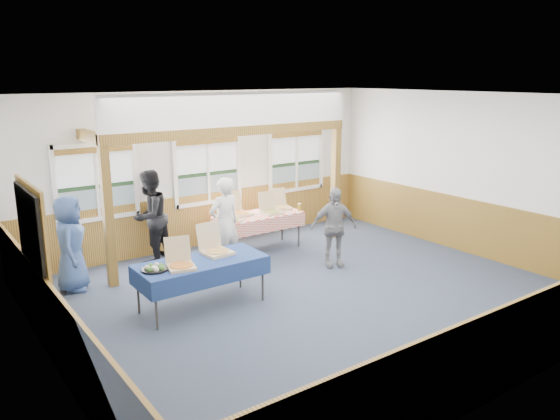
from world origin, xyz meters
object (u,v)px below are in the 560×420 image
object	(u,v)px
table_left	(201,264)
man_blue	(70,243)
woman_white	(224,224)
table_right	(259,217)
person_grey	(334,227)
woman_black	(150,217)

from	to	relation	value
table_left	man_blue	xyz separation A→B (m)	(-1.42, 1.88, 0.10)
woman_white	man_blue	bearing A→B (deg)	-18.73
table_right	person_grey	xyz separation A→B (m)	(0.61, -1.62, 0.05)
person_grey	man_blue	bearing A→B (deg)	-177.33
table_left	woman_white	size ratio (longest dim) A/B	1.23
woman_white	table_right	bearing A→B (deg)	-158.66
woman_black	person_grey	bearing A→B (deg)	106.05
person_grey	table_right	bearing A→B (deg)	133.94
table_left	person_grey	size ratio (longest dim) A/B	1.41
table_right	person_grey	world-z (taller)	person_grey
table_right	woman_black	xyz separation A→B (m)	(-2.07, 0.61, 0.19)
table_right	woman_black	bearing A→B (deg)	148.28
man_blue	person_grey	xyz separation A→B (m)	(4.31, -1.63, -0.05)
man_blue	person_grey	size ratio (longest dim) A/B	1.07
man_blue	woman_white	bearing A→B (deg)	-81.42
table_left	man_blue	distance (m)	2.37
woman_white	woman_black	distance (m)	1.52
table_right	woman_black	size ratio (longest dim) A/B	1.08
table_left	table_right	xyz separation A→B (m)	(2.28, 1.87, -0.01)
woman_white	man_blue	size ratio (longest dim) A/B	1.07
table_left	table_right	world-z (taller)	same
table_left	woman_white	distance (m)	1.74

